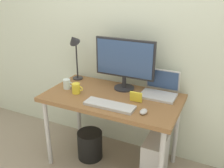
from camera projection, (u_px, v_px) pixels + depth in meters
name	position (u px, v px, depth m)	size (l,w,h in m)	color
ground_plane	(112.00, 162.00, 2.61)	(6.00, 6.00, 0.00)	gray
back_wall	(130.00, 30.00, 2.45)	(4.40, 0.04, 2.60)	silver
desk	(112.00, 103.00, 2.35)	(1.26, 0.68, 0.76)	brown
monitor	(125.00, 61.00, 2.38)	(0.59, 0.20, 0.50)	#232328
laptop	(160.00, 89.00, 2.33)	(0.32, 0.26, 0.23)	#B2B2B7
desk_lamp	(74.00, 47.00, 2.57)	(0.11, 0.16, 0.50)	#232328
keyboard	(109.00, 105.00, 2.12)	(0.44, 0.14, 0.02)	#B2B2B7
mouse	(144.00, 112.00, 2.01)	(0.06, 0.09, 0.03)	#B2B2B7
coffee_mug	(76.00, 88.00, 2.37)	(0.11, 0.08, 0.10)	yellow
glass_cup	(67.00, 84.00, 2.47)	(0.11, 0.07, 0.10)	silver
photo_frame	(136.00, 97.00, 2.19)	(0.11, 0.02, 0.09)	yellow
computer_tower	(155.00, 158.00, 2.35)	(0.18, 0.36, 0.42)	#B2B2B7
wastebasket	(90.00, 145.00, 2.64)	(0.26, 0.26, 0.30)	black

